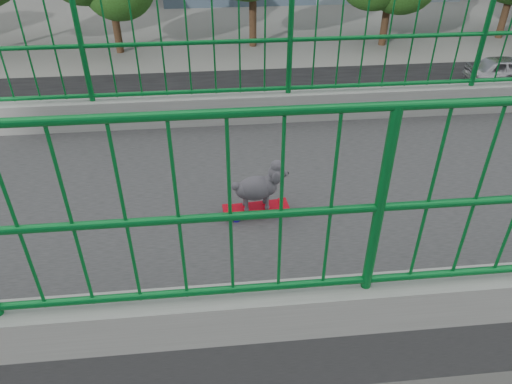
{
  "coord_description": "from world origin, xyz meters",
  "views": [
    {
      "loc": [
        3.27,
        1.19,
        9.27
      ],
      "look_at": [
        -0.2,
        1.54,
        6.89
      ],
      "focal_mm": 33.67,
      "sensor_mm": 36.0,
      "label": 1
    }
  ],
  "objects_px": {
    "car_4": "(507,70)",
    "car_5": "(500,244)",
    "poodle": "(259,186)",
    "car_2": "(389,136)",
    "skateboard": "(256,209)",
    "car_0": "(406,250)"
  },
  "relations": [
    {
      "from": "car_2",
      "to": "car_5",
      "type": "height_order",
      "value": "car_2"
    },
    {
      "from": "skateboard",
      "to": "car_2",
      "type": "distance_m",
      "value": 15.53
    },
    {
      "from": "poodle",
      "to": "car_5",
      "type": "xyz_separation_m",
      "value": [
        -6.27,
        7.32,
        -6.55
      ]
    },
    {
      "from": "car_4",
      "to": "car_5",
      "type": "bearing_deg",
      "value": 150.17
    },
    {
      "from": "poodle",
      "to": "car_5",
      "type": "height_order",
      "value": "poodle"
    },
    {
      "from": "car_5",
      "to": "car_4",
      "type": "bearing_deg",
      "value": 150.17
    },
    {
      "from": "skateboard",
      "to": "car_5",
      "type": "distance_m",
      "value": 11.55
    },
    {
      "from": "poodle",
      "to": "car_5",
      "type": "bearing_deg",
      "value": 125.7
    },
    {
      "from": "skateboard",
      "to": "car_5",
      "type": "relative_size",
      "value": 0.12
    },
    {
      "from": "skateboard",
      "to": "car_2",
      "type": "bearing_deg",
      "value": 148.39
    },
    {
      "from": "skateboard",
      "to": "car_4",
      "type": "bearing_deg",
      "value": 137.53
    },
    {
      "from": "car_0",
      "to": "car_5",
      "type": "relative_size",
      "value": 1.01
    },
    {
      "from": "poodle",
      "to": "car_0",
      "type": "bearing_deg",
      "value": 138.52
    },
    {
      "from": "car_4",
      "to": "car_5",
      "type": "relative_size",
      "value": 0.93
    },
    {
      "from": "car_4",
      "to": "car_2",
      "type": "bearing_deg",
      "value": 127.64
    },
    {
      "from": "poodle",
      "to": "car_2",
      "type": "xyz_separation_m",
      "value": [
        -12.67,
        6.36,
        -6.54
      ]
    },
    {
      "from": "car_2",
      "to": "car_5",
      "type": "bearing_deg",
      "value": -171.48
    },
    {
      "from": "poodle",
      "to": "car_2",
      "type": "height_order",
      "value": "poodle"
    },
    {
      "from": "car_4",
      "to": "skateboard",
      "type": "bearing_deg",
      "value": 142.4
    },
    {
      "from": "poodle",
      "to": "car_0",
      "type": "relative_size",
      "value": 0.1
    },
    {
      "from": "car_2",
      "to": "car_4",
      "type": "bearing_deg",
      "value": -52.36
    },
    {
      "from": "skateboard",
      "to": "car_0",
      "type": "height_order",
      "value": "skateboard"
    }
  ]
}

